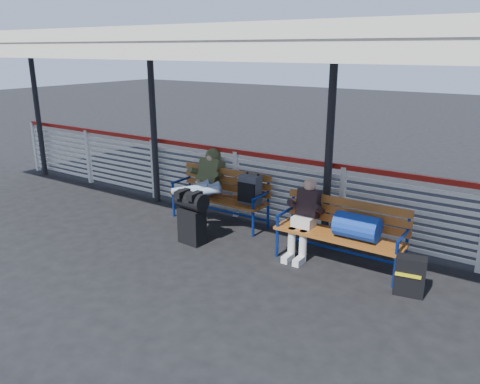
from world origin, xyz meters
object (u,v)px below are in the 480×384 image
Objects in this scene: bench_right at (349,227)px; traveler_man at (201,186)px; bench_left at (231,190)px; companion_person at (304,217)px; suitcase_side at (410,276)px; luggage_stack at (192,215)px.

traveler_man is (-2.67, 0.13, 0.11)m from bench_right.
traveler_man reaches higher than bench_right.
bench_left is at bearing 43.34° from traveler_man.
companion_person reaches higher than suitcase_side.
traveler_man is 2.00m from companion_person.
luggage_stack reaches higher than suitcase_side.
luggage_stack is 1.04m from bench_left.
traveler_man reaches higher than luggage_stack.
traveler_man is 3.65m from suitcase_side.
bench_right is at bearing -2.88° from traveler_man.
traveler_man is at bearing 162.87° from suitcase_side.
bench_left is 1.10× the size of traveler_man.
luggage_stack is at bearing -91.02° from bench_left.
bench_right is at bearing 0.53° from companion_person.
luggage_stack is at bearing 174.18° from suitcase_side.
companion_person is (1.63, -0.48, -0.01)m from bench_left.
companion_person is at bearing -4.04° from traveler_man.
luggage_stack is 3.27m from suitcase_side.
bench_left is at bearing 168.31° from bench_right.
traveler_man is 1.43× the size of companion_person.
companion_person is at bearing -16.52° from bench_left.
companion_person reaches higher than bench_right.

